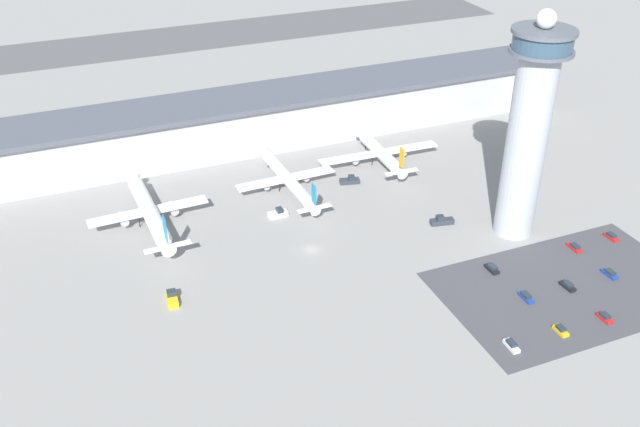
{
  "coord_description": "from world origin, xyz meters",
  "views": [
    {
      "loc": [
        -59.04,
        -148.68,
        107.35
      ],
      "look_at": [
        5.39,
        6.96,
        6.44
      ],
      "focal_mm": 40.0,
      "sensor_mm": 36.0,
      "label": 1
    }
  ],
  "objects_px": {
    "car_blue_compact": "(605,318)",
    "car_white_wagon": "(492,268)",
    "car_maroon_suv": "(561,330)",
    "airplane_gate_bravo": "(287,178)",
    "car_silver_sedan": "(526,297)",
    "car_red_hatchback": "(575,247)",
    "airplane_gate_charlie": "(380,152)",
    "car_grey_coupe": "(511,345)",
    "control_tower": "(529,128)",
    "service_truck_catering": "(350,181)",
    "car_green_van": "(611,237)",
    "car_yellow_taxi": "(610,274)",
    "service_truck_fuel": "(172,298)",
    "car_black_suv": "(568,286)",
    "airplane_gate_alpha": "(149,211)",
    "service_truck_baggage": "(278,213)",
    "service_truck_water": "(442,221)"
  },
  "relations": [
    {
      "from": "car_maroon_suv",
      "to": "control_tower",
      "type": "bearing_deg",
      "value": 68.8
    },
    {
      "from": "car_green_van",
      "to": "car_red_hatchback",
      "type": "relative_size",
      "value": 0.93
    },
    {
      "from": "airplane_gate_alpha",
      "to": "car_silver_sedan",
      "type": "bearing_deg",
      "value": -41.66
    },
    {
      "from": "car_black_suv",
      "to": "control_tower",
      "type": "bearing_deg",
      "value": 83.36
    },
    {
      "from": "airplane_gate_bravo",
      "to": "control_tower",
      "type": "bearing_deg",
      "value": -42.67
    },
    {
      "from": "service_truck_baggage",
      "to": "car_white_wagon",
      "type": "relative_size",
      "value": 1.27
    },
    {
      "from": "car_blue_compact",
      "to": "car_maroon_suv",
      "type": "bearing_deg",
      "value": 178.72
    },
    {
      "from": "airplane_gate_alpha",
      "to": "car_maroon_suv",
      "type": "relative_size",
      "value": 10.83
    },
    {
      "from": "car_blue_compact",
      "to": "car_green_van",
      "type": "bearing_deg",
      "value": 45.94
    },
    {
      "from": "car_green_van",
      "to": "car_white_wagon",
      "type": "height_order",
      "value": "car_white_wagon"
    },
    {
      "from": "car_maroon_suv",
      "to": "car_red_hatchback",
      "type": "xyz_separation_m",
      "value": [
        25.77,
        26.43,
        -0.04
      ]
    },
    {
      "from": "airplane_gate_alpha",
      "to": "car_black_suv",
      "type": "xyz_separation_m",
      "value": [
        90.38,
        -69.83,
        -4.01
      ]
    },
    {
      "from": "airplane_gate_bravo",
      "to": "service_truck_catering",
      "type": "bearing_deg",
      "value": -9.79
    },
    {
      "from": "airplane_gate_bravo",
      "to": "car_black_suv",
      "type": "distance_m",
      "value": 88.07
    },
    {
      "from": "car_red_hatchback",
      "to": "car_white_wagon",
      "type": "bearing_deg",
      "value": 179.59
    },
    {
      "from": "car_grey_coupe",
      "to": "airplane_gate_bravo",
      "type": "bearing_deg",
      "value": 103.57
    },
    {
      "from": "car_silver_sedan",
      "to": "car_yellow_taxi",
      "type": "relative_size",
      "value": 1.01
    },
    {
      "from": "airplane_gate_charlie",
      "to": "car_black_suv",
      "type": "distance_m",
      "value": 80.38
    },
    {
      "from": "car_white_wagon",
      "to": "control_tower",
      "type": "bearing_deg",
      "value": 40.88
    },
    {
      "from": "control_tower",
      "to": "car_yellow_taxi",
      "type": "bearing_deg",
      "value": -69.96
    },
    {
      "from": "service_truck_catering",
      "to": "car_white_wagon",
      "type": "relative_size",
      "value": 1.48
    },
    {
      "from": "car_maroon_suv",
      "to": "airplane_gate_charlie",
      "type": "bearing_deg",
      "value": 90.09
    },
    {
      "from": "control_tower",
      "to": "car_grey_coupe",
      "type": "xyz_separation_m",
      "value": [
        -29.36,
        -40.83,
        -30.97
      ]
    },
    {
      "from": "airplane_gate_bravo",
      "to": "car_silver_sedan",
      "type": "distance_m",
      "value": 81.81
    },
    {
      "from": "car_maroon_suv",
      "to": "car_red_hatchback",
      "type": "bearing_deg",
      "value": 45.72
    },
    {
      "from": "car_green_van",
      "to": "car_maroon_suv",
      "type": "height_order",
      "value": "car_green_van"
    },
    {
      "from": "service_truck_catering",
      "to": "car_maroon_suv",
      "type": "height_order",
      "value": "service_truck_catering"
    },
    {
      "from": "airplane_gate_alpha",
      "to": "airplane_gate_bravo",
      "type": "height_order",
      "value": "airplane_gate_alpha"
    },
    {
      "from": "service_truck_catering",
      "to": "service_truck_water",
      "type": "distance_m",
      "value": 35.34
    },
    {
      "from": "service_truck_fuel",
      "to": "car_green_van",
      "type": "relative_size",
      "value": 1.43
    },
    {
      "from": "car_blue_compact",
      "to": "car_white_wagon",
      "type": "height_order",
      "value": "car_white_wagon"
    },
    {
      "from": "car_silver_sedan",
      "to": "car_white_wagon",
      "type": "xyz_separation_m",
      "value": [
        -0.89,
        13.2,
        0.06
      ]
    },
    {
      "from": "airplane_gate_charlie",
      "to": "car_grey_coupe",
      "type": "distance_m",
      "value": 93.38
    },
    {
      "from": "car_green_van",
      "to": "car_grey_coupe",
      "type": "relative_size",
      "value": 0.94
    },
    {
      "from": "car_silver_sedan",
      "to": "car_red_hatchback",
      "type": "bearing_deg",
      "value": 27.05
    },
    {
      "from": "service_truck_fuel",
      "to": "car_black_suv",
      "type": "height_order",
      "value": "service_truck_fuel"
    },
    {
      "from": "car_blue_compact",
      "to": "car_red_hatchback",
      "type": "xyz_separation_m",
      "value": [
        13.24,
        26.71,
        -0.04
      ]
    },
    {
      "from": "airplane_gate_alpha",
      "to": "car_green_van",
      "type": "height_order",
      "value": "airplane_gate_alpha"
    },
    {
      "from": "service_truck_catering",
      "to": "service_truck_fuel",
      "type": "bearing_deg",
      "value": -149.37
    },
    {
      "from": "airplane_gate_bravo",
      "to": "car_maroon_suv",
      "type": "relative_size",
      "value": 10.57
    },
    {
      "from": "control_tower",
      "to": "car_black_suv",
      "type": "height_order",
      "value": "control_tower"
    },
    {
      "from": "airplane_gate_charlie",
      "to": "car_green_van",
      "type": "xyz_separation_m",
      "value": [
        38.85,
        -65.58,
        -3.57
      ]
    },
    {
      "from": "control_tower",
      "to": "car_maroon_suv",
      "type": "bearing_deg",
      "value": -111.2
    },
    {
      "from": "airplane_gate_charlie",
      "to": "car_silver_sedan",
      "type": "xyz_separation_m",
      "value": [
        0.44,
        -78.93,
        -3.61
      ]
    },
    {
      "from": "airplane_gate_bravo",
      "to": "service_truck_water",
      "type": "distance_m",
      "value": 49.4
    },
    {
      "from": "car_silver_sedan",
      "to": "car_red_hatchback",
      "type": "xyz_separation_m",
      "value": [
        25.47,
        13.01,
        -0.0
      ]
    },
    {
      "from": "airplane_gate_bravo",
      "to": "car_grey_coupe",
      "type": "distance_m",
      "value": 89.9
    },
    {
      "from": "airplane_gate_bravo",
      "to": "car_maroon_suv",
      "type": "bearing_deg",
      "value": -68.38
    },
    {
      "from": "airplane_gate_alpha",
      "to": "service_truck_water",
      "type": "xyz_separation_m",
      "value": [
        77.0,
        -31.42,
        -3.68
      ]
    },
    {
      "from": "car_green_van",
      "to": "car_grey_coupe",
      "type": "xyz_separation_m",
      "value": [
        -52.23,
        -26.77,
        0.01
      ]
    }
  ]
}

